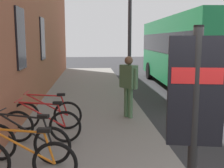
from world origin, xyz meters
name	(u,v)px	position (x,y,z in m)	size (l,w,h in m)	color
ground	(178,118)	(6.00, -1.00, 0.00)	(60.00, 60.00, 0.00)	#2D2D30
sidewalk_pavement	(88,103)	(8.00, 1.75, 0.06)	(24.00, 3.50, 0.12)	gray
bicycle_under_window	(22,161)	(2.10, 2.75, 0.51)	(0.48, 1.76, 0.97)	black
bicycle_far_end	(25,142)	(2.92, 2.88, 0.51)	(0.58, 1.74, 0.97)	black
bicycle_beside_lamp	(42,125)	(3.94, 2.75, 0.51)	(0.48, 1.77, 0.97)	black
bicycle_nearest_sign	(47,115)	(4.84, 2.77, 0.51)	(0.48, 1.77, 0.97)	black
transit_info_sign	(195,107)	(0.55, 0.64, 1.72)	(0.18, 0.56, 2.40)	black
city_bus	(187,49)	(11.09, -3.00, 1.92)	(10.58, 2.92, 3.35)	#1E8C4C
pedestrian_by_facade	(129,80)	(5.79, 0.57, 1.21)	(0.57, 0.51, 1.79)	#4C724C
street_lamp	(130,13)	(7.52, 0.30, 3.26)	(0.28, 0.28, 5.32)	#333338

